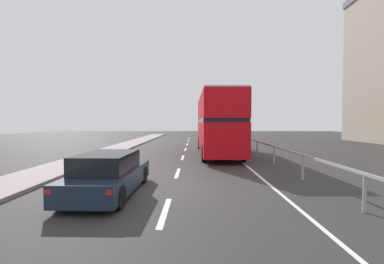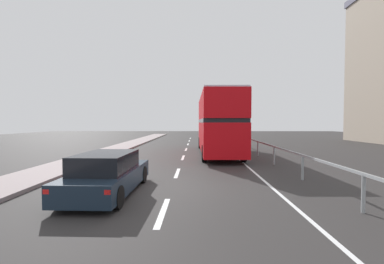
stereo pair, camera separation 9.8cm
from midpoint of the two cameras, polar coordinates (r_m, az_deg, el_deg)
The scene contains 6 objects.
ground_plane at distance 9.47m, azimuth -4.19°, elevation -12.51°, with size 74.20×120.00×0.10m, color #2D2B2A.
near_sidewalk_kerb at distance 11.60m, azimuth -35.53°, elevation -9.56°, with size 2.36×80.00×0.14m, color gray.
lane_paint_markings at distance 17.94m, azimuth 5.53°, elevation -5.37°, with size 3.74×46.00×0.01m.
bridge_side_railing at distance 18.70m, azimuth 14.45°, elevation -2.48°, with size 0.10×42.00×1.05m.
double_decker_bus_red at distance 19.23m, azimuth 5.78°, elevation 2.05°, with size 2.72×11.04×4.33m.
hatchback_car_near at distance 8.97m, azimuth -17.74°, elevation -8.81°, with size 1.84×4.47×1.36m.
Camera 2 is at (0.87, -9.12, 2.34)m, focal length 24.18 mm.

